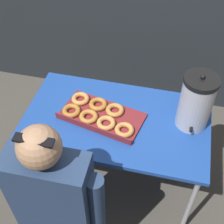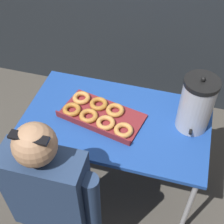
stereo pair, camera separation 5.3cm
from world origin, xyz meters
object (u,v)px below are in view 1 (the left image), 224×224
at_px(cell_phone, 36,135).
at_px(coffee_urn, 196,102).
at_px(donut_box, 99,115).
at_px(person_seated, 56,207).

bearing_deg(cell_phone, coffee_urn, 26.61).
height_order(donut_box, cell_phone, donut_box).
relative_size(donut_box, coffee_urn, 1.46).
bearing_deg(coffee_urn, person_seated, -134.41).
height_order(coffee_urn, person_seated, person_seated).
xyz_separation_m(coffee_urn, cell_phone, (-0.92, -0.32, -0.18)).
relative_size(donut_box, person_seated, 0.46).
bearing_deg(person_seated, donut_box, -99.97).
bearing_deg(donut_box, person_seated, -86.66).
bearing_deg(coffee_urn, donut_box, -171.28).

